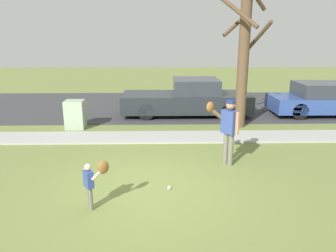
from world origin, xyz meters
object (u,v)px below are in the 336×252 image
(baseball, at_px, (169,188))
(street_tree_near, at_px, (244,53))
(utility_cabinet, at_px, (75,115))
(person_child, at_px, (93,178))
(parked_pickup_dark, at_px, (188,99))
(person_adult, at_px, (228,125))
(parked_wagon_blue, at_px, (326,99))

(baseball, distance_m, street_tree_near, 6.19)
(baseball, distance_m, utility_cabinet, 5.82)
(person_child, relative_size, street_tree_near, 0.20)
(utility_cabinet, relative_size, parked_pickup_dark, 0.19)
(person_adult, relative_size, person_child, 1.71)
(street_tree_near, relative_size, parked_pickup_dark, 0.94)
(utility_cabinet, relative_size, street_tree_near, 0.21)
(baseball, height_order, street_tree_near, street_tree_near)
(parked_pickup_dark, bearing_deg, parked_wagon_blue, 178.70)
(utility_cabinet, distance_m, parked_pickup_dark, 4.57)
(utility_cabinet, bearing_deg, parked_pickup_dark, 24.91)
(person_child, distance_m, street_tree_near, 7.33)
(parked_pickup_dark, distance_m, parked_wagon_blue, 5.69)
(person_child, relative_size, parked_wagon_blue, 0.22)
(parked_wagon_blue, bearing_deg, person_child, 42.60)
(person_child, bearing_deg, person_adult, 0.94)
(street_tree_near, bearing_deg, person_adult, -108.35)
(person_adult, relative_size, parked_pickup_dark, 0.32)
(utility_cabinet, relative_size, parked_wagon_blue, 0.22)
(person_adult, bearing_deg, street_tree_near, -143.75)
(person_child, bearing_deg, utility_cabinet, 72.07)
(street_tree_near, distance_m, parked_pickup_dark, 3.17)
(person_adult, xyz_separation_m, parked_wagon_blue, (5.14, 5.27, -0.39))
(person_child, bearing_deg, baseball, -6.66)
(person_child, distance_m, parked_wagon_blue, 10.96)
(baseball, bearing_deg, parked_pickup_dark, 82.09)
(street_tree_near, height_order, parked_wagon_blue, street_tree_near)
(parked_pickup_dark, bearing_deg, baseball, 82.09)
(parked_wagon_blue, bearing_deg, street_tree_near, 23.08)
(baseball, bearing_deg, street_tree_near, 61.55)
(parked_wagon_blue, bearing_deg, baseball, 45.00)
(person_adult, xyz_separation_m, baseball, (-1.49, -1.37, -1.01))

